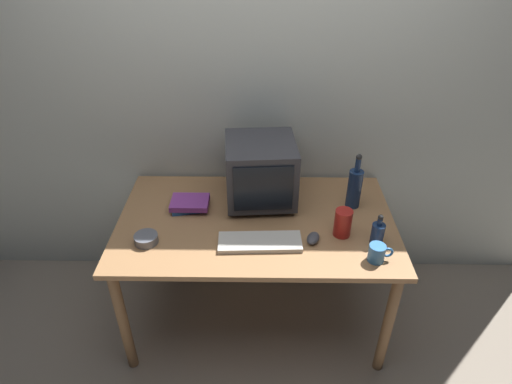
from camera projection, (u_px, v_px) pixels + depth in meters
ground_plane at (256, 312)px, 2.77m from camera, size 6.00×6.00×0.00m
back_wall at (257, 97)px, 2.50m from camera, size 4.00×0.08×2.50m
desk at (256, 231)px, 2.41m from camera, size 1.50×0.88×0.75m
crt_monitor at (261, 171)px, 2.41m from camera, size 0.41×0.41×0.37m
keyboard at (260, 242)px, 2.18m from camera, size 0.43×0.17×0.02m
computer_mouse at (313, 238)px, 2.20m from camera, size 0.09×0.11×0.04m
bottle_tall at (355, 187)px, 2.40m from camera, size 0.08×0.08×0.33m
bottle_short at (378, 232)px, 2.17m from camera, size 0.07×0.07×0.17m
book_stack at (189, 204)px, 2.43m from camera, size 0.22×0.17×0.06m
mug at (377, 253)px, 2.07m from camera, size 0.12×0.08×0.09m
cd_spindle at (146, 239)px, 2.19m from camera, size 0.12×0.12×0.04m
metal_canister at (343, 223)px, 2.21m from camera, size 0.09×0.09×0.15m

